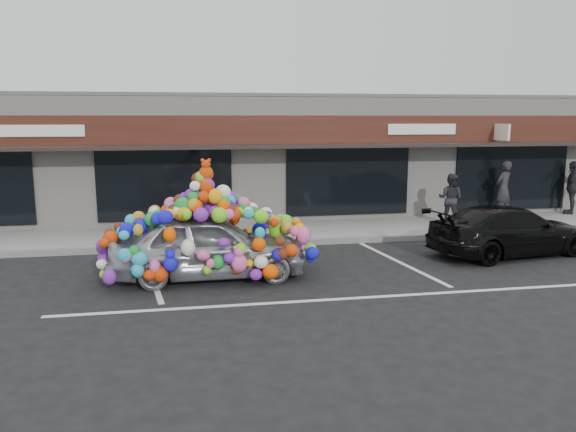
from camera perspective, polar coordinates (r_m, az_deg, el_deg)
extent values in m
plane|color=black|center=(13.29, 0.21, -5.49)|extent=(90.00, 90.00, 0.00)
cube|color=beige|center=(21.27, -4.04, 6.09)|extent=(24.00, 6.00, 4.20)
cube|color=#59595B|center=(21.23, -4.11, 11.89)|extent=(24.00, 6.00, 0.12)
cube|color=#36150E|center=(18.17, -2.98, 8.74)|extent=(24.00, 0.18, 0.90)
cube|color=black|center=(17.67, -2.74, 7.09)|extent=(24.00, 1.20, 0.10)
cube|color=white|center=(20.48, 20.85, 7.98)|extent=(0.08, 0.95, 0.55)
cube|color=white|center=(18.36, -23.68, 7.94)|extent=(2.40, 0.04, 0.35)
cube|color=white|center=(19.54, 13.46, 8.58)|extent=(2.40, 0.04, 0.35)
cube|color=black|center=(18.19, -12.37, 3.16)|extent=(4.20, 0.12, 2.30)
cube|color=black|center=(18.96, 6.10, 3.60)|extent=(4.20, 0.12, 2.30)
cube|color=black|center=(21.44, 21.70, 3.69)|extent=(4.20, 0.12, 2.30)
cube|color=gray|center=(17.11, -2.26, -1.71)|extent=(26.00, 3.00, 0.15)
cube|color=slate|center=(15.66, -1.48, -2.81)|extent=(26.00, 0.18, 0.16)
cube|color=silver|center=(13.30, -13.70, -5.76)|extent=(0.73, 4.37, 0.01)
cube|color=silver|center=(14.24, 11.24, -4.61)|extent=(0.73, 4.37, 0.01)
cube|color=silver|center=(11.73, 12.08, -7.84)|extent=(14.00, 0.12, 0.01)
imported|color=#A1A7AB|center=(12.64, -8.13, -2.96)|extent=(1.76, 4.34, 1.48)
ellipsoid|color=#E13400|center=(12.41, -8.28, 2.86)|extent=(1.32, 1.83, 1.11)
sphere|color=#F8B900|center=(12.57, -1.21, -1.41)|extent=(0.34, 0.34, 0.34)
sphere|color=#2729F8|center=(11.80, -4.99, -4.79)|extent=(0.36, 0.36, 0.36)
sphere|color=green|center=(13.58, -11.67, -2.76)|extent=(0.30, 0.30, 0.30)
sphere|color=pink|center=(12.36, -8.34, 5.18)|extent=(0.32, 0.32, 0.32)
sphere|color=#FF2D02|center=(12.68, -14.07, -1.56)|extent=(0.30, 0.30, 0.30)
imported|color=black|center=(15.70, 21.62, -1.38)|extent=(2.51, 4.68, 1.29)
imported|color=black|center=(20.60, 21.02, 2.58)|extent=(0.84, 0.74, 1.94)
imported|color=black|center=(18.81, 16.16, 1.71)|extent=(1.00, 0.98, 1.62)
imported|color=#28252B|center=(22.30, 26.90, 2.60)|extent=(1.13, 1.06, 1.88)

